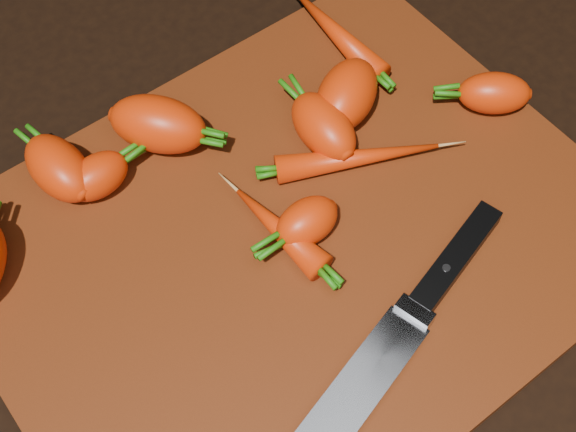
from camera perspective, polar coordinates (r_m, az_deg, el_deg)
ground at (r=0.66m, az=0.53°, el=-2.18°), size 2.00×2.00×0.01m
cutting_board at (r=0.65m, az=0.54°, el=-1.71°), size 0.50×0.40×0.01m
carrot_1 at (r=0.63m, az=1.37°, el=-0.42°), size 0.05×0.04×0.04m
carrot_2 at (r=0.69m, az=-9.23°, el=6.46°), size 0.09×0.10×0.05m
carrot_3 at (r=0.68m, az=2.53°, el=6.37°), size 0.05×0.08×0.04m
carrot_4 at (r=0.70m, az=4.19°, el=8.58°), size 0.09×0.08×0.05m
carrot_5 at (r=0.67m, az=-13.41°, el=2.77°), size 0.06×0.04×0.04m
carrot_6 at (r=0.73m, az=14.45°, el=8.46°), size 0.07×0.07×0.04m
carrot_7 at (r=0.77m, az=3.48°, el=12.84°), size 0.03×0.13×0.03m
carrot_8 at (r=0.68m, az=5.00°, el=4.15°), size 0.14×0.09×0.02m
carrot_9 at (r=0.63m, az=-0.67°, el=-0.92°), size 0.03×0.10×0.03m
carrot_10 at (r=0.68m, az=-15.99°, el=3.29°), size 0.05×0.08×0.04m
knife at (r=0.58m, az=4.57°, el=-12.71°), size 0.31×0.11×0.02m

